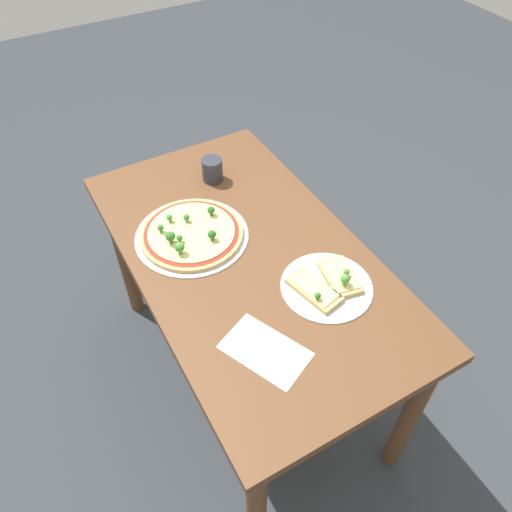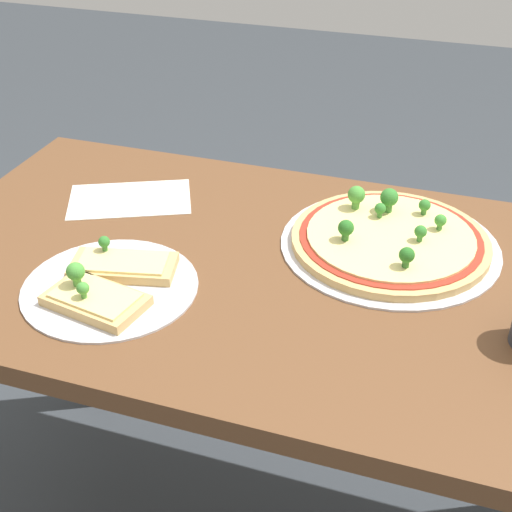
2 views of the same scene
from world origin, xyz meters
name	(u,v)px [view 2 (image 2 of 2)]	position (x,y,z in m)	size (l,w,h in m)	color
dining_table	(281,319)	(0.00, 0.00, 0.64)	(1.27, 0.70, 0.74)	brown
pizza_tray_whole	(390,239)	(0.16, 0.12, 0.76)	(0.38, 0.38, 0.07)	silver
pizza_tray_slice	(109,283)	(-0.24, -0.14, 0.75)	(0.28, 0.28, 0.06)	silver
paper_menu	(130,199)	(-0.35, 0.13, 0.74)	(0.23, 0.14, 0.00)	silver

